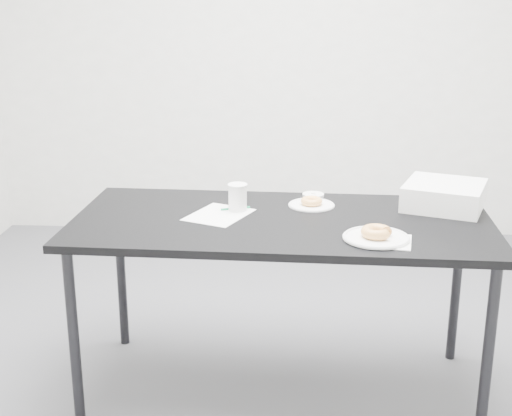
# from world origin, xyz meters

# --- Properties ---
(floor) EXTENTS (4.00, 4.00, 0.00)m
(floor) POSITION_xyz_m (0.00, 0.00, 0.00)
(floor) COLOR #525358
(floor) RESTS_ON ground
(wall_back) EXTENTS (4.00, 0.02, 2.70)m
(wall_back) POSITION_xyz_m (0.00, 2.00, 1.35)
(wall_back) COLOR silver
(wall_back) RESTS_ON floor
(table) EXTENTS (1.75, 0.87, 0.79)m
(table) POSITION_xyz_m (0.06, -0.14, 0.73)
(table) COLOR black
(table) RESTS_ON floor
(scorecard) EXTENTS (0.31, 0.34, 0.00)m
(scorecard) POSITION_xyz_m (-0.20, -0.10, 0.79)
(scorecard) COLOR white
(scorecard) RESTS_ON table
(logo_patch) EXTENTS (0.06, 0.06, 0.00)m
(logo_patch) POSITION_xyz_m (-0.12, -0.02, 0.79)
(logo_patch) COLOR green
(logo_patch) RESTS_ON scorecard
(pen) EXTENTS (0.12, 0.05, 0.01)m
(pen) POSITION_xyz_m (-0.14, -0.03, 0.79)
(pen) COLOR #0B7E4B
(pen) RESTS_ON scorecard
(napkin) EXTENTS (0.20, 0.20, 0.00)m
(napkin) POSITION_xyz_m (0.47, -0.39, 0.79)
(napkin) COLOR white
(napkin) RESTS_ON table
(plate_near) EXTENTS (0.25, 0.25, 0.01)m
(plate_near) POSITION_xyz_m (0.43, -0.37, 0.79)
(plate_near) COLOR silver
(plate_near) RESTS_ON napkin
(donut_near) EXTENTS (0.15, 0.15, 0.04)m
(donut_near) POSITION_xyz_m (0.43, -0.37, 0.82)
(donut_near) COLOR gold
(donut_near) RESTS_ON plate_near
(plate_far) EXTENTS (0.20, 0.20, 0.01)m
(plate_far) POSITION_xyz_m (0.19, 0.05, 0.79)
(plate_far) COLOR silver
(plate_far) RESTS_ON table
(donut_far) EXTENTS (0.13, 0.13, 0.03)m
(donut_far) POSITION_xyz_m (0.19, 0.05, 0.81)
(donut_far) COLOR gold
(donut_far) RESTS_ON plate_far
(coffee_cup) EXTENTS (0.08, 0.08, 0.12)m
(coffee_cup) POSITION_xyz_m (-0.13, -0.04, 0.85)
(coffee_cup) COLOR white
(coffee_cup) RESTS_ON table
(cup_lid) EXTENTS (0.10, 0.10, 0.01)m
(cup_lid) POSITION_xyz_m (0.20, 0.20, 0.79)
(cup_lid) COLOR white
(cup_lid) RESTS_ON table
(bakery_box) EXTENTS (0.41, 0.41, 0.11)m
(bakery_box) POSITION_xyz_m (0.76, 0.07, 0.84)
(bakery_box) COLOR silver
(bakery_box) RESTS_ON table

